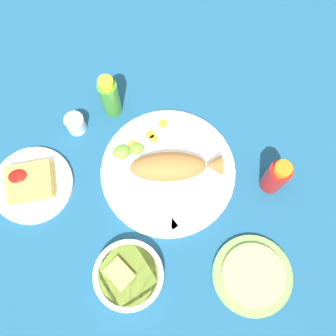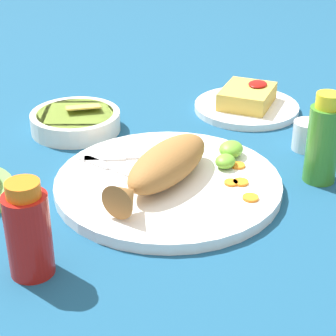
{
  "view_description": "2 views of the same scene",
  "coord_description": "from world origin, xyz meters",
  "px_view_note": "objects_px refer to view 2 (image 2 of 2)",
  "views": [
    {
      "loc": [
        0.06,
        0.32,
        0.98
      ],
      "look_at": [
        0.0,
        0.0,
        0.04
      ],
      "focal_mm": 40.0,
      "sensor_mm": 36.0,
      "label": 1
    },
    {
      "loc": [
        -0.79,
        -0.32,
        0.49
      ],
      "look_at": [
        0.0,
        0.0,
        0.04
      ],
      "focal_mm": 65.0,
      "sensor_mm": 36.0,
      "label": 2
    }
  ],
  "objects_px": {
    "fork_far": "(131,157)",
    "guacamole_bowl": "(76,120)",
    "fried_fish": "(163,166)",
    "hot_sauce_bottle_green": "(323,141)",
    "main_plate": "(168,184)",
    "hot_sauce_bottle_red": "(28,231)",
    "fork_near": "(114,169)",
    "salt_cup": "(307,137)",
    "side_plate_fries": "(246,107)"
  },
  "relations": [
    {
      "from": "fried_fish",
      "to": "hot_sauce_bottle_green",
      "type": "relative_size",
      "value": 1.64
    },
    {
      "from": "fork_far",
      "to": "salt_cup",
      "type": "xyz_separation_m",
      "value": [
        0.19,
        -0.27,
        0.0
      ]
    },
    {
      "from": "fork_near",
      "to": "fork_far",
      "type": "relative_size",
      "value": 1.06
    },
    {
      "from": "fork_near",
      "to": "side_plate_fries",
      "type": "xyz_separation_m",
      "value": [
        0.37,
        -0.12,
        -0.01
      ]
    },
    {
      "from": "hot_sauce_bottle_red",
      "to": "hot_sauce_bottle_green",
      "type": "distance_m",
      "value": 0.49
    },
    {
      "from": "hot_sauce_bottle_green",
      "to": "salt_cup",
      "type": "bearing_deg",
      "value": 20.71
    },
    {
      "from": "fork_far",
      "to": "guacamole_bowl",
      "type": "distance_m",
      "value": 0.19
    },
    {
      "from": "hot_sauce_bottle_red",
      "to": "hot_sauce_bottle_green",
      "type": "xyz_separation_m",
      "value": [
        0.39,
        -0.3,
        0.01
      ]
    },
    {
      "from": "fork_near",
      "to": "side_plate_fries",
      "type": "height_order",
      "value": "fork_near"
    },
    {
      "from": "salt_cup",
      "to": "side_plate_fries",
      "type": "xyz_separation_m",
      "value": [
        0.14,
        0.15,
        -0.02
      ]
    },
    {
      "from": "hot_sauce_bottle_red",
      "to": "guacamole_bowl",
      "type": "relative_size",
      "value": 0.77
    },
    {
      "from": "main_plate",
      "to": "fried_fish",
      "type": "height_order",
      "value": "fried_fish"
    },
    {
      "from": "fork_near",
      "to": "hot_sauce_bottle_red",
      "type": "relative_size",
      "value": 1.36
    },
    {
      "from": "fried_fish",
      "to": "guacamole_bowl",
      "type": "height_order",
      "value": "fried_fish"
    },
    {
      "from": "fork_far",
      "to": "hot_sauce_bottle_red",
      "type": "relative_size",
      "value": 1.29
    },
    {
      "from": "fork_near",
      "to": "guacamole_bowl",
      "type": "height_order",
      "value": "guacamole_bowl"
    },
    {
      "from": "main_plate",
      "to": "hot_sauce_bottle_green",
      "type": "relative_size",
      "value": 2.4
    },
    {
      "from": "fork_near",
      "to": "side_plate_fries",
      "type": "distance_m",
      "value": 0.39
    },
    {
      "from": "fork_near",
      "to": "hot_sauce_bottle_red",
      "type": "xyz_separation_m",
      "value": [
        -0.26,
        -0.01,
        0.04
      ]
    },
    {
      "from": "guacamole_bowl",
      "to": "hot_sauce_bottle_red",
      "type": "bearing_deg",
      "value": -157.5
    },
    {
      "from": "fork_near",
      "to": "hot_sauce_bottle_green",
      "type": "xyz_separation_m",
      "value": [
        0.13,
        -0.31,
        0.05
      ]
    },
    {
      "from": "fried_fish",
      "to": "side_plate_fries",
      "type": "xyz_separation_m",
      "value": [
        0.38,
        -0.03,
        -0.04
      ]
    },
    {
      "from": "main_plate",
      "to": "fried_fish",
      "type": "relative_size",
      "value": 1.46
    },
    {
      "from": "fork_near",
      "to": "hot_sauce_bottle_green",
      "type": "relative_size",
      "value": 1.19
    },
    {
      "from": "fried_fish",
      "to": "hot_sauce_bottle_red",
      "type": "bearing_deg",
      "value": 170.85
    },
    {
      "from": "hot_sauce_bottle_green",
      "to": "side_plate_fries",
      "type": "xyz_separation_m",
      "value": [
        0.24,
        0.19,
        -0.06
      ]
    },
    {
      "from": "hot_sauce_bottle_green",
      "to": "hot_sauce_bottle_red",
      "type": "bearing_deg",
      "value": 142.21
    },
    {
      "from": "fork_far",
      "to": "fork_near",
      "type": "bearing_deg",
      "value": 55.07
    },
    {
      "from": "main_plate",
      "to": "side_plate_fries",
      "type": "height_order",
      "value": "main_plate"
    },
    {
      "from": "salt_cup",
      "to": "fork_far",
      "type": "bearing_deg",
      "value": 125.1
    },
    {
      "from": "salt_cup",
      "to": "side_plate_fries",
      "type": "height_order",
      "value": "salt_cup"
    },
    {
      "from": "hot_sauce_bottle_green",
      "to": "salt_cup",
      "type": "relative_size",
      "value": 2.82
    },
    {
      "from": "hot_sauce_bottle_green",
      "to": "guacamole_bowl",
      "type": "height_order",
      "value": "hot_sauce_bottle_green"
    },
    {
      "from": "fork_near",
      "to": "salt_cup",
      "type": "xyz_separation_m",
      "value": [
        0.24,
        -0.27,
        0.0
      ]
    },
    {
      "from": "fried_fish",
      "to": "hot_sauce_bottle_green",
      "type": "height_order",
      "value": "hot_sauce_bottle_green"
    },
    {
      "from": "main_plate",
      "to": "fork_near",
      "type": "height_order",
      "value": "fork_near"
    },
    {
      "from": "side_plate_fries",
      "to": "hot_sauce_bottle_green",
      "type": "bearing_deg",
      "value": -141.83
    },
    {
      "from": "main_plate",
      "to": "hot_sauce_bottle_red",
      "type": "height_order",
      "value": "hot_sauce_bottle_red"
    },
    {
      "from": "fried_fish",
      "to": "fork_near",
      "type": "bearing_deg",
      "value": 93.16
    },
    {
      "from": "main_plate",
      "to": "fried_fish",
      "type": "xyz_separation_m",
      "value": [
        -0.01,
        0.0,
        0.04
      ]
    },
    {
      "from": "main_plate",
      "to": "guacamole_bowl",
      "type": "height_order",
      "value": "guacamole_bowl"
    },
    {
      "from": "fork_far",
      "to": "guacamole_bowl",
      "type": "height_order",
      "value": "guacamole_bowl"
    },
    {
      "from": "fork_near",
      "to": "hot_sauce_bottle_green",
      "type": "distance_m",
      "value": 0.34
    },
    {
      "from": "fork_near",
      "to": "salt_cup",
      "type": "height_order",
      "value": "salt_cup"
    },
    {
      "from": "main_plate",
      "to": "fork_far",
      "type": "distance_m",
      "value": 0.1
    },
    {
      "from": "hot_sauce_bottle_red",
      "to": "side_plate_fries",
      "type": "distance_m",
      "value": 0.65
    },
    {
      "from": "main_plate",
      "to": "fried_fish",
      "type": "bearing_deg",
      "value": 171.71
    },
    {
      "from": "main_plate",
      "to": "fork_near",
      "type": "relative_size",
      "value": 2.01
    },
    {
      "from": "fork_far",
      "to": "side_plate_fries",
      "type": "xyz_separation_m",
      "value": [
        0.32,
        -0.12,
        -0.01
      ]
    },
    {
      "from": "fried_fish",
      "to": "side_plate_fries",
      "type": "bearing_deg",
      "value": 3.67
    }
  ]
}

